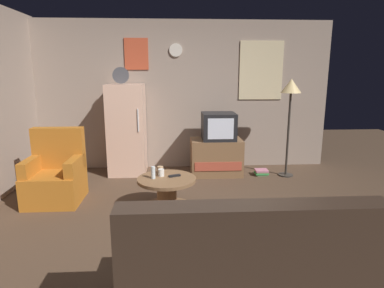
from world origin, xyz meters
TOP-DOWN VIEW (x-y plane):
  - ground_plane at (0.00, 0.00)m, footprint 12.00×12.00m
  - wall_with_art at (0.01, 2.45)m, footprint 5.20×0.12m
  - fridge at (-0.93, 2.08)m, footprint 0.60×0.62m
  - tv_stand at (0.56, 1.90)m, footprint 0.84×0.53m
  - crt_tv at (0.59, 1.90)m, footprint 0.54×0.51m
  - standing_lamp at (1.71, 1.76)m, footprint 0.32×0.32m
  - coffee_table at (-0.24, 0.44)m, footprint 0.72×0.72m
  - wine_glass at (-0.40, 0.43)m, footprint 0.05×0.05m
  - mug_ceramic_white at (-0.31, 0.52)m, footprint 0.08×0.08m
  - mug_ceramic_tan at (-0.33, 0.63)m, footprint 0.08×0.08m
  - remote_control at (-0.14, 0.49)m, footprint 0.16×0.10m
  - armchair at (-1.73, 0.88)m, footprint 0.68×0.68m
  - couch at (0.33, -1.35)m, footprint 1.70×0.80m
  - book_stack at (1.31, 1.79)m, footprint 0.21×0.18m

SIDE VIEW (x-z plane):
  - ground_plane at x=0.00m, z-range 0.00..0.00m
  - book_stack at x=1.31m, z-range 0.00..0.10m
  - coffee_table at x=-0.24m, z-range 0.00..0.43m
  - tv_stand at x=0.56m, z-range 0.00..0.60m
  - couch at x=0.33m, z-range -0.15..0.77m
  - armchair at x=-1.73m, z-range -0.14..0.82m
  - remote_control at x=-0.14m, z-range 0.43..0.45m
  - mug_ceramic_white at x=-0.31m, z-range 0.43..0.52m
  - mug_ceramic_tan at x=-0.33m, z-range 0.43..0.52m
  - wine_glass at x=-0.40m, z-range 0.43..0.58m
  - fridge at x=-0.93m, z-range -0.13..1.64m
  - crt_tv at x=0.59m, z-range 0.60..1.04m
  - wall_with_art at x=0.01m, z-range 0.01..2.57m
  - standing_lamp at x=1.71m, z-range 0.56..2.15m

